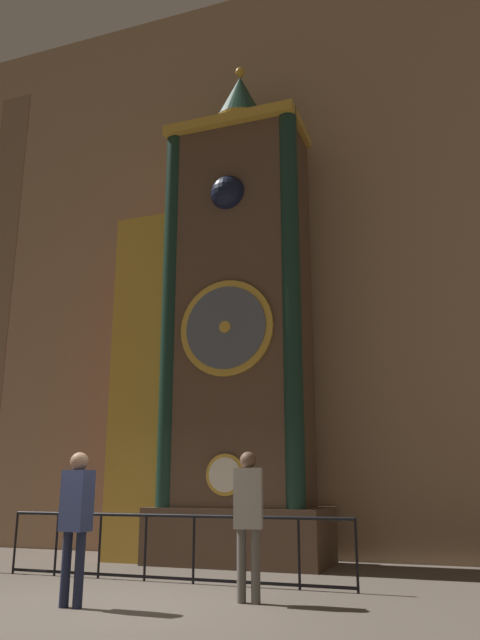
{
  "coord_description": "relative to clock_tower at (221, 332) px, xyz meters",
  "views": [
    {
      "loc": [
        4.14,
        -6.67,
        1.37
      ],
      "look_at": [
        0.21,
        4.22,
        4.4
      ],
      "focal_mm": 35.0,
      "sensor_mm": 36.0,
      "label": 1
    }
  ],
  "objects": [
    {
      "name": "visitor_far",
      "position": [
        1.72,
        -3.38,
        -3.14
      ],
      "size": [
        0.38,
        0.29,
        1.75
      ],
      "rotation": [
        0.0,
        0.0,
        0.22
      ],
      "color": "#58554F",
      "rests_on": "ground_plane"
    },
    {
      "name": "railing_fence",
      "position": [
        0.12,
        -2.25,
        -3.67
      ],
      "size": [
        5.43,
        0.05,
        0.93
      ],
      "color": "black",
      "rests_on": "ground_plane"
    },
    {
      "name": "ground_plane",
      "position": [
        0.17,
        -4.19,
        -4.19
      ],
      "size": [
        28.0,
        28.0,
        0.0
      ],
      "primitive_type": "plane",
      "color": "brown"
    },
    {
      "name": "visitor_near",
      "position": [
        -0.09,
        -4.32,
        -3.15
      ],
      "size": [
        0.37,
        0.27,
        1.73
      ],
      "rotation": [
        0.0,
        0.0,
        -0.14
      ],
      "color": "#1B213A",
      "rests_on": "ground_plane"
    },
    {
      "name": "cathedral_back_wall",
      "position": [
        0.08,
        1.2,
        2.2
      ],
      "size": [
        24.0,
        0.32,
        12.8
      ],
      "color": "#997A5B",
      "rests_on": "ground_plane"
    },
    {
      "name": "clock_tower",
      "position": [
        0.0,
        0.0,
        0.0
      ],
      "size": [
        4.02,
        1.79,
        10.01
      ],
      "color": "brown",
      "rests_on": "ground_plane"
    }
  ]
}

